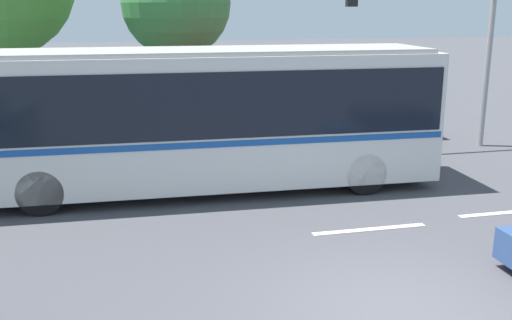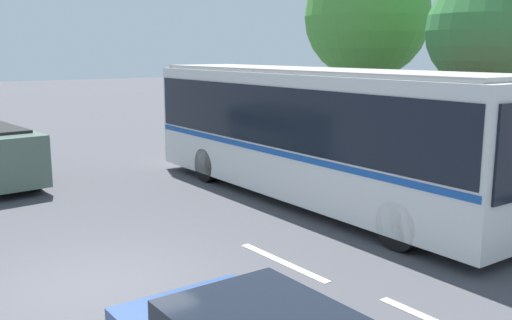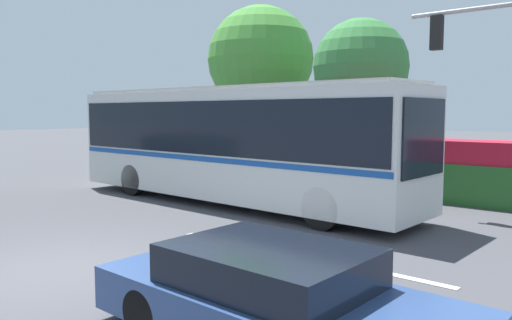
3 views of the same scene
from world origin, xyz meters
name	(u,v)px [view 1 (image 1 of 3)]	position (x,y,z in m)	size (l,w,h in m)	color
ground_plane	(395,311)	(0.00, 0.00, 0.00)	(140.00, 140.00, 0.00)	#444449
city_bus	(192,112)	(-2.12, 6.59, 1.93)	(11.80, 2.81, 3.40)	silver
traffic_light_pole	(446,27)	(5.93, 9.25, 3.76)	(5.38, 0.24, 5.51)	gray
flowering_hedge	(301,114)	(2.03, 11.23, 0.91)	(8.59, 1.58, 1.86)	#286028
street_tree_centre	(176,3)	(-1.72, 13.57, 4.46)	(3.70, 3.70, 6.32)	brown
lane_stripe_near	(509,212)	(4.36, 3.40, 0.01)	(2.40, 0.16, 0.01)	silver
lane_stripe_mid	(369,229)	(0.98, 3.15, 0.01)	(2.40, 0.16, 0.01)	silver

